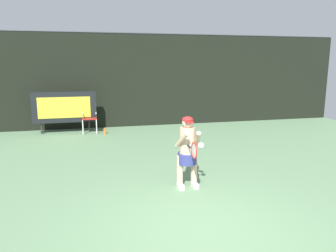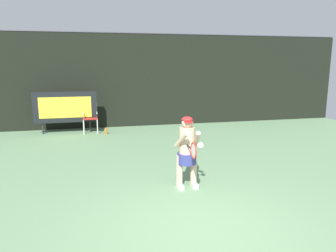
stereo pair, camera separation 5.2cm
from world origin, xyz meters
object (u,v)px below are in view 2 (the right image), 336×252
at_px(water_bottle, 106,131).
at_px(tennis_racket, 193,150).
at_px(umpire_chair, 90,116).
at_px(scoreboard, 66,107).
at_px(tennis_player, 187,149).

xyz_separation_m(water_bottle, tennis_racket, (1.36, -5.97, 0.80)).
distance_m(umpire_chair, tennis_racket, 6.66).
bearing_deg(tennis_racket, water_bottle, 83.95).
bearing_deg(scoreboard, tennis_racket, -67.19).
relative_size(water_bottle, tennis_racket, 0.44).
height_order(scoreboard, umpire_chair, scoreboard).
distance_m(water_bottle, tennis_player, 5.66).
xyz_separation_m(umpire_chair, tennis_player, (1.93, -5.85, 0.18)).
relative_size(scoreboard, water_bottle, 8.30).
relative_size(scoreboard, tennis_player, 1.50).
distance_m(scoreboard, water_bottle, 1.69).
xyz_separation_m(water_bottle, tennis_player, (1.40, -5.44, 0.67)).
height_order(water_bottle, tennis_racket, tennis_racket).
height_order(umpire_chair, water_bottle, umpire_chair).
bearing_deg(scoreboard, umpire_chair, -8.48).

